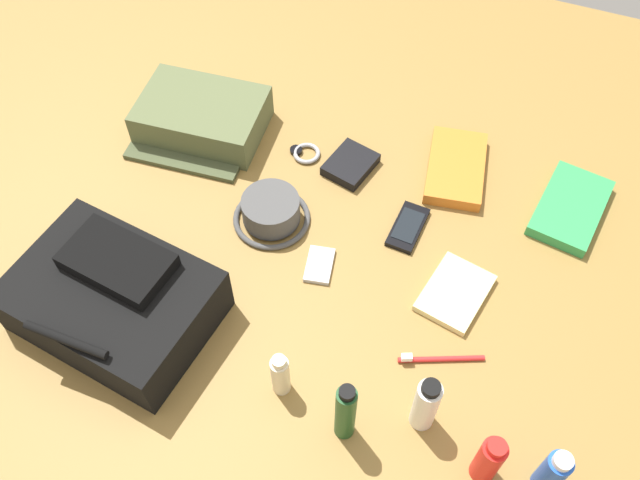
{
  "coord_description": "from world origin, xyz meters",
  "views": [
    {
      "loc": [
        -0.29,
        0.73,
        1.17
      ],
      "look_at": [
        0.0,
        0.0,
        0.04
      ],
      "focal_mm": 38.72,
      "sensor_mm": 36.0,
      "label": 1
    }
  ],
  "objects_px": {
    "paperback_novel": "(570,208)",
    "media_player": "(319,265)",
    "deodorant_spray": "(552,472)",
    "wristwatch": "(305,153)",
    "toothbrush": "(436,359)",
    "toothpaste_tube": "(426,404)",
    "lotion_bottle": "(280,375)",
    "notepad": "(455,294)",
    "sunscreen_spray": "(489,460)",
    "shampoo_bottle": "(345,412)",
    "travel_guidebook": "(456,168)",
    "backpack": "(114,299)",
    "cell_phone": "(408,227)",
    "bucket_hat": "(271,212)",
    "toiletry_pouch": "(201,118)",
    "wallet": "(350,164)"
  },
  "relations": [
    {
      "from": "travel_guidebook",
      "to": "wallet",
      "type": "height_order",
      "value": "travel_guidebook"
    },
    {
      "from": "paperback_novel",
      "to": "cell_phone",
      "type": "bearing_deg",
      "value": 28.93
    },
    {
      "from": "toothbrush",
      "to": "wallet",
      "type": "bearing_deg",
      "value": -51.24
    },
    {
      "from": "lotion_bottle",
      "to": "wristwatch",
      "type": "bearing_deg",
      "value": -72.22
    },
    {
      "from": "toothbrush",
      "to": "notepad",
      "type": "relative_size",
      "value": 1.01
    },
    {
      "from": "backpack",
      "to": "deodorant_spray",
      "type": "relative_size",
      "value": 3.07
    },
    {
      "from": "bucket_hat",
      "to": "shampoo_bottle",
      "type": "distance_m",
      "value": 0.48
    },
    {
      "from": "deodorant_spray",
      "to": "toothpaste_tube",
      "type": "relative_size",
      "value": 0.86
    },
    {
      "from": "sunscreen_spray",
      "to": "wristwatch",
      "type": "bearing_deg",
      "value": -45.38
    },
    {
      "from": "notepad",
      "to": "wristwatch",
      "type": "bearing_deg",
      "value": -18.66
    },
    {
      "from": "shampoo_bottle",
      "to": "toothpaste_tube",
      "type": "bearing_deg",
      "value": -150.84
    },
    {
      "from": "deodorant_spray",
      "to": "toothpaste_tube",
      "type": "xyz_separation_m",
      "value": [
        0.22,
        -0.03,
        0.01
      ]
    },
    {
      "from": "toothpaste_tube",
      "to": "wallet",
      "type": "xyz_separation_m",
      "value": [
        0.31,
        -0.5,
        -0.06
      ]
    },
    {
      "from": "bucket_hat",
      "to": "shampoo_bottle",
      "type": "bearing_deg",
      "value": 128.97
    },
    {
      "from": "shampoo_bottle",
      "to": "travel_guidebook",
      "type": "distance_m",
      "value": 0.65
    },
    {
      "from": "shampoo_bottle",
      "to": "toiletry_pouch",
      "type": "bearing_deg",
      "value": -44.93
    },
    {
      "from": "sunscreen_spray",
      "to": "wristwatch",
      "type": "height_order",
      "value": "sunscreen_spray"
    },
    {
      "from": "notepad",
      "to": "bucket_hat",
      "type": "bearing_deg",
      "value": 5.51
    },
    {
      "from": "shampoo_bottle",
      "to": "media_player",
      "type": "distance_m",
      "value": 0.35
    },
    {
      "from": "backpack",
      "to": "paperback_novel",
      "type": "distance_m",
      "value": 0.95
    },
    {
      "from": "travel_guidebook",
      "to": "wristwatch",
      "type": "distance_m",
      "value": 0.34
    },
    {
      "from": "deodorant_spray",
      "to": "notepad",
      "type": "distance_m",
      "value": 0.38
    },
    {
      "from": "paperback_novel",
      "to": "toothbrush",
      "type": "xyz_separation_m",
      "value": [
        0.17,
        0.44,
        -0.01
      ]
    },
    {
      "from": "paperback_novel",
      "to": "media_player",
      "type": "height_order",
      "value": "paperback_novel"
    },
    {
      "from": "deodorant_spray",
      "to": "wristwatch",
      "type": "bearing_deg",
      "value": -39.61
    },
    {
      "from": "bucket_hat",
      "to": "travel_guidebook",
      "type": "relative_size",
      "value": 0.73
    },
    {
      "from": "shampoo_bottle",
      "to": "toothbrush",
      "type": "bearing_deg",
      "value": -121.25
    },
    {
      "from": "deodorant_spray",
      "to": "media_player",
      "type": "bearing_deg",
      "value": -27.69
    },
    {
      "from": "toiletry_pouch",
      "to": "shampoo_bottle",
      "type": "bearing_deg",
      "value": 135.07
    },
    {
      "from": "lotion_bottle",
      "to": "travel_guidebook",
      "type": "bearing_deg",
      "value": -104.62
    },
    {
      "from": "wristwatch",
      "to": "notepad",
      "type": "bearing_deg",
      "value": 150.04
    },
    {
      "from": "sunscreen_spray",
      "to": "cell_phone",
      "type": "distance_m",
      "value": 0.51
    },
    {
      "from": "toothpaste_tube",
      "to": "notepad",
      "type": "bearing_deg",
      "value": -87.66
    },
    {
      "from": "toothbrush",
      "to": "wristwatch",
      "type": "bearing_deg",
      "value": -42.59
    },
    {
      "from": "lotion_bottle",
      "to": "notepad",
      "type": "bearing_deg",
      "value": -129.02
    },
    {
      "from": "shampoo_bottle",
      "to": "lotion_bottle",
      "type": "relative_size",
      "value": 1.5
    },
    {
      "from": "lotion_bottle",
      "to": "notepad",
      "type": "xyz_separation_m",
      "value": [
        -0.24,
        -0.3,
        -0.05
      ]
    },
    {
      "from": "deodorant_spray",
      "to": "sunscreen_spray",
      "type": "bearing_deg",
      "value": 10.63
    },
    {
      "from": "notepad",
      "to": "sunscreen_spray",
      "type": "bearing_deg",
      "value": 124.08
    },
    {
      "from": "paperback_novel",
      "to": "bucket_hat",
      "type": "bearing_deg",
      "value": 23.41
    },
    {
      "from": "paperback_novel",
      "to": "shampoo_bottle",
      "type": "bearing_deg",
      "value": 65.64
    },
    {
      "from": "toothbrush",
      "to": "wallet",
      "type": "relative_size",
      "value": 1.37
    },
    {
      "from": "toiletry_pouch",
      "to": "sunscreen_spray",
      "type": "xyz_separation_m",
      "value": [
        -0.79,
        0.54,
        0.02
      ]
    },
    {
      "from": "wristwatch",
      "to": "toothbrush",
      "type": "relative_size",
      "value": 0.47
    },
    {
      "from": "media_player",
      "to": "lotion_bottle",
      "type": "bearing_deg",
      "value": 96.71
    },
    {
      "from": "toothbrush",
      "to": "travel_guidebook",
      "type": "bearing_deg",
      "value": -79.34
    },
    {
      "from": "toothpaste_tube",
      "to": "toothbrush",
      "type": "distance_m",
      "value": 0.13
    },
    {
      "from": "backpack",
      "to": "media_player",
      "type": "bearing_deg",
      "value": -142.4
    },
    {
      "from": "backpack",
      "to": "wallet",
      "type": "relative_size",
      "value": 3.51
    },
    {
      "from": "backpack",
      "to": "wristwatch",
      "type": "xyz_separation_m",
      "value": [
        -0.18,
        -0.51,
        -0.06
      ]
    }
  ]
}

